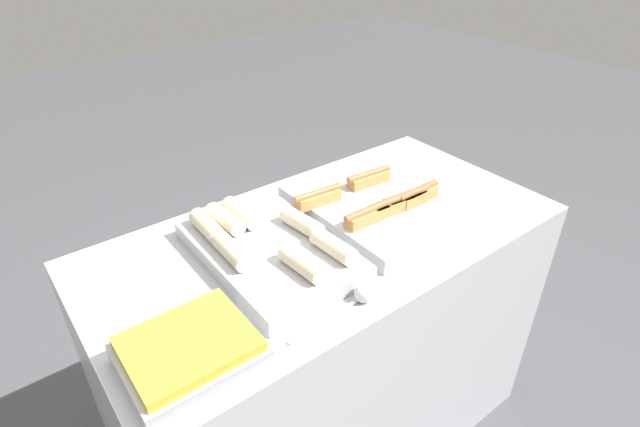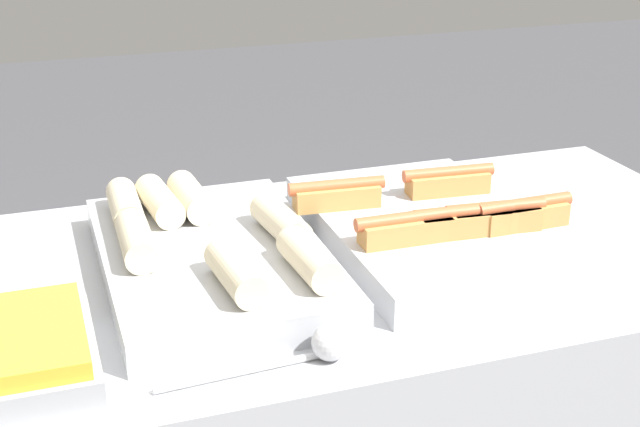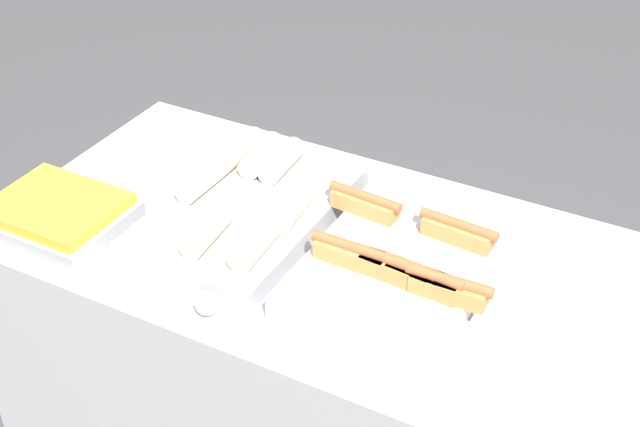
{
  "view_description": "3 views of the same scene",
  "coord_description": "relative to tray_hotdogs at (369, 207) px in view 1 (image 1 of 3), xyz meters",
  "views": [
    {
      "loc": [
        -0.77,
        -0.97,
        1.8
      ],
      "look_at": [
        -0.03,
        0.0,
        1.03
      ],
      "focal_mm": 28.0,
      "sensor_mm": 36.0,
      "label": 1
    },
    {
      "loc": [
        -0.45,
        -1.23,
        1.57
      ],
      "look_at": [
        -0.03,
        0.0,
        1.03
      ],
      "focal_mm": 50.0,
      "sensor_mm": 36.0,
      "label": 2
    },
    {
      "loc": [
        0.67,
        -1.31,
        2.06
      ],
      "look_at": [
        -0.03,
        0.0,
        1.03
      ],
      "focal_mm": 50.0,
      "sensor_mm": 36.0,
      "label": 3
    }
  ],
  "objects": [
    {
      "name": "tray_side_front",
      "position": [
        -0.7,
        -0.21,
        0.0
      ],
      "size": [
        0.28,
        0.23,
        0.07
      ],
      "color": "#B7BABF",
      "rests_on": "counter"
    },
    {
      "name": "counter",
      "position": [
        -0.16,
        0.01,
        -0.51
      ],
      "size": [
        1.43,
        0.72,
        0.95
      ],
      "color": "#B7BABF",
      "rests_on": "ground_plane"
    },
    {
      "name": "ground_plane",
      "position": [
        -0.16,
        0.01,
        -0.98
      ],
      "size": [
        12.0,
        12.0,
        0.0
      ],
      "primitive_type": "plane",
      "color": "#4C4C51"
    },
    {
      "name": "tray_hotdogs",
      "position": [
        0.0,
        0.0,
        0.0
      ],
      "size": [
        0.42,
        0.51,
        0.1
      ],
      "color": "#B7BABF",
      "rests_on": "counter"
    },
    {
      "name": "tray_wraps",
      "position": [
        -0.37,
        0.01,
        0.0
      ],
      "size": [
        0.33,
        0.51,
        0.1
      ],
      "color": "#B7BABF",
      "rests_on": "counter"
    },
    {
      "name": "serving_spoon_near",
      "position": [
        -0.29,
        -0.28,
        -0.01
      ],
      "size": [
        0.26,
        0.05,
        0.05
      ],
      "color": "silver",
      "rests_on": "counter"
    }
  ]
}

